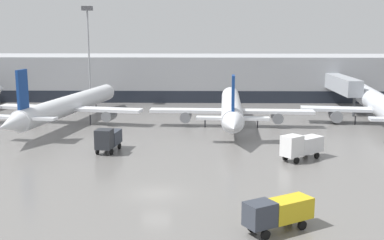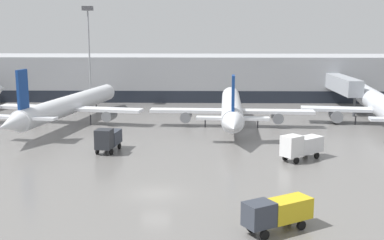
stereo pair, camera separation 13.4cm
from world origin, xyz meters
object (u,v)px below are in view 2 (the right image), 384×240
service_truck_1 (277,211)px  parked_jet_1 (232,108)px  apron_light_mast_2 (88,28)px  service_truck_3 (301,145)px  service_truck_0 (108,138)px  parked_jet_4 (70,105)px  parked_jet_3 (381,106)px

service_truck_1 → parked_jet_1: bearing=-119.3°
apron_light_mast_2 → service_truck_3: bearing=-50.1°
service_truck_0 → service_truck_3: bearing=89.9°
parked_jet_1 → service_truck_1: bearing=-175.8°
service_truck_3 → apron_light_mast_2: apron_light_mast_2 is taller
parked_jet_4 → service_truck_3: parked_jet_4 is taller
service_truck_1 → parked_jet_4: bearing=-88.1°
parked_jet_3 → service_truck_3: bearing=149.2°
parked_jet_4 → service_truck_0: parked_jet_4 is taller
service_truck_1 → apron_light_mast_2: 65.55m
parked_jet_3 → service_truck_0: parked_jet_3 is taller
service_truck_3 → apron_light_mast_2: size_ratio=0.29×
parked_jet_4 → service_truck_1: 47.97m
parked_jet_4 → apron_light_mast_2: (-0.85, 18.04, 11.83)m
parked_jet_1 → apron_light_mast_2: (-25.81, 20.26, 11.80)m
parked_jet_3 → service_truck_1: bearing=158.7°
parked_jet_1 → apron_light_mast_2: apron_light_mast_2 is taller
parked_jet_3 → service_truck_3: 26.60m
parked_jet_4 → service_truck_3: bearing=-112.8°
service_truck_0 → parked_jet_4: bearing=-144.0°
parked_jet_3 → parked_jet_4: size_ratio=1.08×
parked_jet_1 → parked_jet_4: parked_jet_4 is taller
parked_jet_4 → service_truck_3: 37.87m
parked_jet_4 → service_truck_3: size_ratio=6.91×
service_truck_3 → apron_light_mast_2: (-32.50, 38.80, 13.05)m
parked_jet_3 → apron_light_mast_2: bearing=77.2°
parked_jet_1 → parked_jet_3: parked_jet_3 is taller
service_truck_3 → service_truck_0: bearing=-46.7°
parked_jet_4 → service_truck_1: parked_jet_4 is taller
parked_jet_3 → service_truck_3: size_ratio=7.47×
parked_jet_1 → service_truck_1: (1.05, -38.05, -1.43)m
parked_jet_3 → service_truck_3: parked_jet_3 is taller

